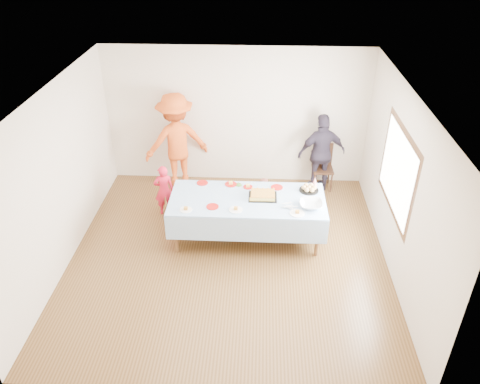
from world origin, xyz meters
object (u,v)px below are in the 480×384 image
at_px(party_table, 247,201).
at_px(dining_chair, 322,164).
at_px(adult_left, 176,141).
at_px(birthday_cake, 263,195).

xyz_separation_m(party_table, dining_chair, (1.41, 1.79, -0.23)).
bearing_deg(adult_left, party_table, 107.63).
bearing_deg(dining_chair, adult_left, 179.31).
relative_size(party_table, birthday_cake, 5.52).
distance_m(party_table, birthday_cake, 0.27).
bearing_deg(birthday_cake, adult_left, 135.10).
distance_m(party_table, adult_left, 2.24).
relative_size(party_table, adult_left, 1.31).
bearing_deg(birthday_cake, dining_chair, 56.22).
relative_size(party_table, dining_chair, 2.80).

